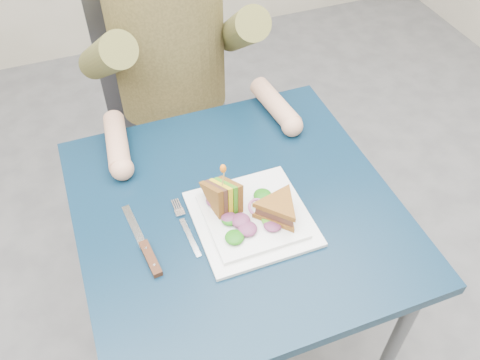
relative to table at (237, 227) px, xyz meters
name	(u,v)px	position (x,y,z in m)	size (l,w,h in m)	color
ground	(238,344)	(0.00, 0.00, -0.65)	(4.00, 4.00, 0.00)	#59595C
table	(237,227)	(0.00, 0.00, 0.00)	(0.75, 0.75, 0.73)	black
chair	(170,103)	(0.00, 0.68, -0.11)	(0.42, 0.40, 0.93)	#47474C
diner	(167,21)	(0.00, 0.57, 0.26)	(0.54, 0.59, 0.74)	#4F4524
plate	(252,218)	(0.02, -0.05, 0.09)	(0.26, 0.26, 0.02)	white
sandwich_flat	(279,209)	(0.07, -0.08, 0.12)	(0.17, 0.17, 0.05)	brown
sandwich_upright	(224,197)	(-0.03, -0.01, 0.13)	(0.08, 0.13, 0.13)	brown
fork	(186,228)	(-0.13, -0.02, 0.08)	(0.02, 0.18, 0.01)	silver
knife	(147,252)	(-0.23, -0.06, 0.09)	(0.05, 0.22, 0.02)	silver
toothpick	(223,178)	(-0.03, -0.01, 0.20)	(0.00, 0.00, 0.06)	tan
toothpick_frill	(223,169)	(-0.03, -0.01, 0.23)	(0.01, 0.01, 0.02)	orange
lettuce_spill	(252,208)	(0.02, -0.04, 0.11)	(0.15, 0.13, 0.02)	#337A14
onion_ring	(257,207)	(0.03, -0.05, 0.11)	(0.04, 0.04, 0.01)	#9E4C7A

